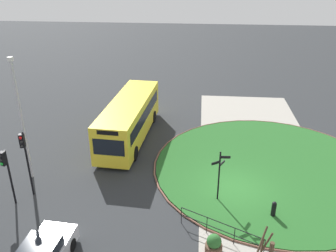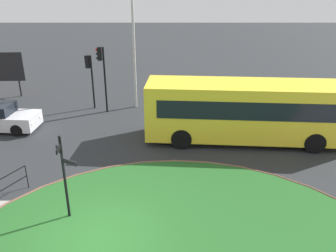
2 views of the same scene
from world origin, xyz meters
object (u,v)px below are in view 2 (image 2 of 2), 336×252
(traffic_light_far, at_px, (89,70))
(lamppost_tall, at_px, (133,42))
(signpost_directional, at_px, (64,173))
(traffic_light_near, at_px, (101,65))
(bus_yellow, at_px, (246,110))

(traffic_light_far, xyz_separation_m, lamppost_tall, (2.78, 0.19, 1.63))
(signpost_directional, bearing_deg, traffic_light_far, 97.31)
(traffic_light_near, xyz_separation_m, lamppost_tall, (1.87, 0.88, 1.19))
(signpost_directional, bearing_deg, traffic_light_near, 92.94)
(bus_yellow, xyz_separation_m, traffic_light_near, (-7.81, 4.24, 1.30))
(traffic_light_near, distance_m, lamppost_tall, 2.39)
(signpost_directional, xyz_separation_m, bus_yellow, (7.26, 6.40, -0.19))
(traffic_light_far, bearing_deg, traffic_light_near, 158.07)
(signpost_directional, xyz_separation_m, lamppost_tall, (1.33, 11.52, 2.30))
(traffic_light_near, bearing_deg, signpost_directional, 84.16)
(signpost_directional, bearing_deg, bus_yellow, 41.37)
(traffic_light_near, bearing_deg, traffic_light_far, -46.28)
(lamppost_tall, bearing_deg, signpost_directional, -96.56)
(traffic_light_near, bearing_deg, bus_yellow, 142.72)
(lamppost_tall, bearing_deg, traffic_light_near, -154.77)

